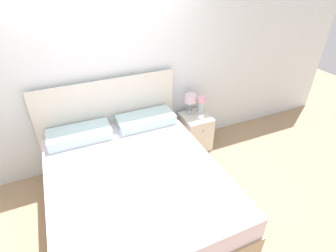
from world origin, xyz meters
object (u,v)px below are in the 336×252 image
object	(u,v)px
bed	(134,186)
table_lamp	(190,100)
teacup	(201,118)
nightstand	(195,132)
flower_vase	(201,102)

from	to	relation	value
bed	table_lamp	distance (m)	1.54
table_lamp	teacup	world-z (taller)	table_lamp
nightstand	flower_vase	bearing A→B (deg)	32.80
nightstand	flower_vase	xyz separation A→B (m)	(0.12, 0.08, 0.46)
flower_vase	bed	bearing A→B (deg)	-147.82
nightstand	table_lamp	world-z (taller)	table_lamp
table_lamp	flower_vase	xyz separation A→B (m)	(0.18, -0.03, -0.05)
table_lamp	teacup	size ratio (longest dim) A/B	2.49
nightstand	table_lamp	size ratio (longest dim) A/B	1.75
nightstand	teacup	distance (m)	0.32
bed	table_lamp	xyz separation A→B (m)	(1.18, 0.88, 0.45)
bed	flower_vase	distance (m)	1.66
nightstand	teacup	xyz separation A→B (m)	(0.02, -0.10, 0.30)
table_lamp	teacup	xyz separation A→B (m)	(0.08, -0.21, -0.20)
bed	nightstand	size ratio (longest dim) A/B	3.89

